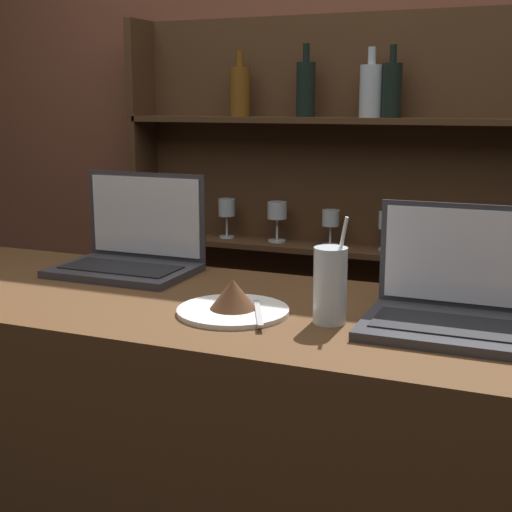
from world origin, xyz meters
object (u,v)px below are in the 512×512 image
laptop_far (449,302)px  water_glass (330,285)px  cake_plate (233,302)px  laptop_near (132,250)px

laptop_far → water_glass: 0.22m
cake_plate → water_glass: water_glass is taller
laptop_far → cake_plate: size_ratio=1.32×
laptop_far → cake_plate: (-0.41, -0.08, -0.02)m
cake_plate → water_glass: 0.20m
laptop_near → water_glass: size_ratio=1.62×
laptop_near → laptop_far: bearing=-11.6°
water_glass → laptop_far: bearing=16.4°
laptop_near → water_glass: laptop_near is taller
laptop_far → water_glass: (-0.21, -0.06, 0.03)m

